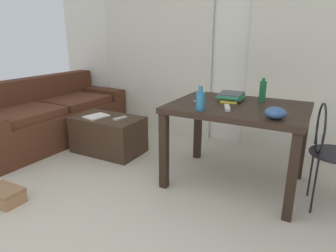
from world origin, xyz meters
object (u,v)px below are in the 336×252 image
object	(u,v)px
couch	(48,117)
craft_table	(237,116)
bottle_near	(263,91)
tv_remote_primary	(120,118)
tv_remote_on_table	(227,108)
coffee_table	(108,135)
shoebox	(4,195)
book_stack	(231,96)
bowl	(275,113)
wire_chair	(329,144)
bottle_far	(200,100)
scissors	(196,102)
magazine	(96,116)

from	to	relation	value
couch	craft_table	size ratio (longest dim) A/B	1.75
bottle_near	tv_remote_primary	xyz separation A→B (m)	(-1.51, -0.19, -0.42)
couch	tv_remote_on_table	distance (m)	2.52
coffee_table	tv_remote_primary	xyz separation A→B (m)	(0.18, 0.01, 0.22)
craft_table	shoebox	bearing A→B (deg)	-141.65
book_stack	couch	bearing A→B (deg)	-176.95
bowl	tv_remote_primary	xyz separation A→B (m)	(-1.72, 0.36, -0.36)
coffee_table	wire_chair	xyz separation A→B (m)	(2.28, -0.11, 0.33)
couch	book_stack	xyz separation A→B (m)	(2.40, 0.13, 0.49)
craft_table	bottle_far	world-z (taller)	bottle_far
couch	craft_table	bearing A→B (deg)	-0.62
coffee_table	wire_chair	distance (m)	2.30
couch	bowl	size ratio (longest dim) A/B	13.06
coffee_table	bowl	size ratio (longest dim) A/B	5.10
couch	coffee_table	xyz separation A→B (m)	(0.98, 0.02, -0.09)
bottle_far	scissors	xyz separation A→B (m)	(-0.14, 0.25, -0.08)
coffee_table	craft_table	size ratio (longest dim) A/B	0.68
bottle_far	tv_remote_on_table	distance (m)	0.25
coffee_table	scissors	bearing A→B (deg)	-6.39
craft_table	bottle_near	size ratio (longest dim) A/B	5.44
magazine	shoebox	bearing A→B (deg)	-74.29
bottle_far	book_stack	distance (m)	0.50
couch	tv_remote_on_table	world-z (taller)	couch
coffee_table	bowl	distance (m)	2.01
craft_table	shoebox	xyz separation A→B (m)	(-1.59, -1.26, -0.59)
bowl	magazine	world-z (taller)	bowl
bottle_near	scissors	distance (m)	0.63
bowl	tv_remote_on_table	size ratio (longest dim) A/B	0.85
bowl	shoebox	bearing A→B (deg)	-153.92
bottle_near	tv_remote_primary	size ratio (longest dim) A/B	1.28
coffee_table	bottle_near	bearing A→B (deg)	6.95
coffee_table	book_stack	bearing A→B (deg)	4.37
scissors	magazine	world-z (taller)	scissors
bowl	tv_remote_on_table	distance (m)	0.42
bottle_near	bowl	world-z (taller)	bottle_near
craft_table	book_stack	bearing A→B (deg)	127.22
wire_chair	bottle_far	distance (m)	1.05
wire_chair	bowl	distance (m)	0.52
couch	bowl	distance (m)	2.93
craft_table	bottle_far	bearing A→B (deg)	-124.29
couch	coffee_table	size ratio (longest dim) A/B	2.56
wire_chair	book_stack	xyz separation A→B (m)	(-0.86, 0.22, 0.25)
couch	bowl	bearing A→B (deg)	-6.58
bowl	tv_remote_primary	size ratio (longest dim) A/B	0.94
tv_remote_primary	bottle_near	bearing A→B (deg)	22.90
tv_remote_on_table	tv_remote_primary	world-z (taller)	tv_remote_on_table
bottle_near	scissors	xyz separation A→B (m)	(-0.52, -0.34, -0.09)
bottle_far	bowl	size ratio (longest dim) A/B	1.29
magazine	wire_chair	bearing A→B (deg)	11.49
bowl	magazine	bearing A→B (deg)	171.56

